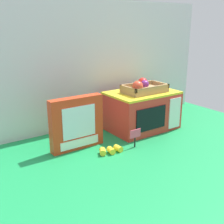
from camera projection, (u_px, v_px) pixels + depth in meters
ground_plane at (129, 135)px, 1.70m from camera, size 1.70×1.70×0.00m
display_back_panel at (101, 64)px, 1.82m from camera, size 1.61×0.03×0.78m
toy_microwave at (142, 110)px, 1.78m from camera, size 0.42×0.29×0.24m
food_groups_crate at (143, 88)px, 1.71m from camera, size 0.26×0.15×0.09m
cookie_set_box at (77, 123)px, 1.48m from camera, size 0.29×0.06×0.28m
price_sign at (135, 135)px, 1.52m from camera, size 0.07×0.01×0.10m
loose_toy_banana at (111, 150)px, 1.46m from camera, size 0.13×0.07×0.03m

